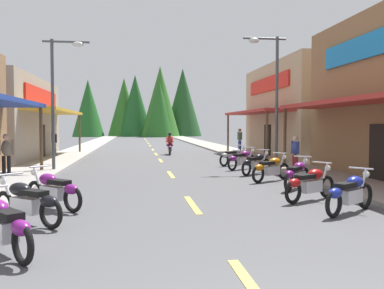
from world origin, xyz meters
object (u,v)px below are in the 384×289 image
motorcycle_parked_left_2 (54,189)px  pedestrian_browsing (54,141)px  motorcycle_parked_right_0 (350,193)px  motorcycle_parked_left_1 (27,201)px  pedestrian_waiting (6,152)px  motorcycle_parked_right_2 (297,174)px  motorcycle_parked_right_5 (242,159)px  pedestrian_by_shop (240,138)px  streetlamp_right (271,83)px  motorcycle_parked_right_4 (256,163)px  streetlamp_left (60,85)px  motorcycle_parked_right_6 (234,156)px  rider_cruising_lead (170,145)px  motorcycle_parked_right_1 (310,183)px  motorcycle_parked_right_3 (271,168)px  pedestrian_strolling (295,152)px  motorcycle_parked_left_0 (3,224)px

motorcycle_parked_left_2 → pedestrian_browsing: bearing=-35.9°
pedestrian_browsing → motorcycle_parked_right_0: bearing=75.2°
motorcycle_parked_left_1 → pedestrian_waiting: bearing=-31.8°
motorcycle_parked_right_2 → motorcycle_parked_right_5: size_ratio=0.94×
motorcycle_parked_right_0 → pedestrian_by_shop: 21.61m
pedestrian_waiting → streetlamp_right: bearing=-100.0°
motorcycle_parked_right_4 → pedestrian_browsing: bearing=90.9°
streetlamp_left → pedestrian_waiting: size_ratio=3.38×
motorcycle_parked_right_2 → motorcycle_parked_right_6: size_ratio=0.92×
motorcycle_parked_right_2 → rider_cruising_lead: bearing=51.6°
streetlamp_left → motorcycle_parked_right_1: size_ratio=3.06×
streetlamp_left → pedestrian_browsing: bearing=102.2°
motorcycle_parked_right_5 → pedestrian_by_shop: pedestrian_by_shop is taller
motorcycle_parked_right_0 → rider_cruising_lead: 20.14m
rider_cruising_lead → pedestrian_by_shop: (5.40, 1.43, 0.41)m
motorcycle_parked_right_3 → rider_cruising_lead: (-2.51, 14.40, 0.17)m
streetlamp_right → rider_cruising_lead: size_ratio=2.85×
motorcycle_parked_right_3 → motorcycle_parked_left_1: bearing=-174.7°
motorcycle_parked_right_6 → pedestrian_browsing: 12.71m
rider_cruising_lead → pedestrian_strolling: 12.98m
motorcycle_parked_right_0 → motorcycle_parked_left_1: bearing=146.9°
motorcycle_parked_right_3 → motorcycle_parked_left_1: 9.13m
motorcycle_parked_right_2 → motorcycle_parked_left_1: size_ratio=0.96×
motorcycle_parked_right_0 → motorcycle_parked_right_3: (-0.03, 5.58, 0.00)m
pedestrian_by_shop → streetlamp_left: bearing=26.6°
motorcycle_parked_left_1 → pedestrian_waiting: (-2.79, 8.12, 0.51)m
streetlamp_right → pedestrian_by_shop: bearing=82.3°
pedestrian_strolling → motorcycle_parked_left_1: bearing=31.8°
motorcycle_parked_right_0 → motorcycle_parked_right_2: (0.21, 3.69, 0.00)m
motorcycle_parked_right_5 → pedestrian_strolling: (1.78, -1.95, 0.44)m
motorcycle_parked_right_0 → pedestrian_browsing: pedestrian_browsing is taller
motorcycle_parked_right_0 → motorcycle_parked_right_2: size_ratio=1.10×
motorcycle_parked_right_5 → rider_cruising_lead: rider_cruising_lead is taller
motorcycle_parked_right_6 → rider_cruising_lead: size_ratio=0.84×
motorcycle_parked_left_2 → pedestrian_by_shop: 22.24m
pedestrian_waiting → motorcycle_parked_left_1: bearing=-178.6°
motorcycle_parked_left_0 → rider_cruising_lead: rider_cruising_lead is taller
rider_cruising_lead → motorcycle_parked_left_2: bearing=169.8°
streetlamp_right → motorcycle_parked_left_2: size_ratio=3.77×
motorcycle_parked_right_2 → rider_cruising_lead: (-2.75, 16.29, 0.17)m
streetlamp_right → motorcycle_parked_right_6: 4.26m
streetlamp_left → motorcycle_parked_right_1: bearing=-46.1°
streetlamp_left → pedestrian_waiting: 3.80m
motorcycle_parked_right_6 → motorcycle_parked_left_2: size_ratio=1.11×
streetlamp_left → motorcycle_parked_right_4: size_ratio=3.45×
streetlamp_left → motorcycle_parked_left_0: streetlamp_left is taller
streetlamp_right → motorcycle_parked_right_5: (-1.27, 0.21, -3.49)m
rider_cruising_lead → pedestrian_browsing: 7.73m
motorcycle_parked_right_0 → pedestrian_waiting: 12.77m
motorcycle_parked_right_3 → motorcycle_parked_right_5: (-0.00, 4.10, 0.00)m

